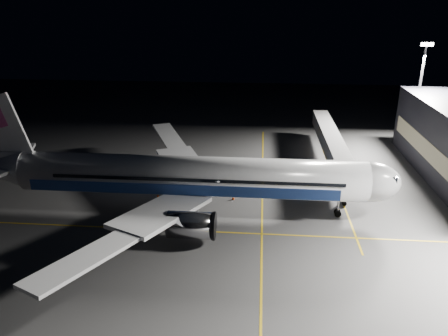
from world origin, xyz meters
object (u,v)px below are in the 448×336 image
safety_cone_a (233,197)px  safety_cone_b (158,195)px  airliner (184,177)px  floodlight_mast_north (420,86)px  safety_cone_c (207,196)px  jet_bridge (332,144)px  baggage_tug (137,162)px

safety_cone_a → safety_cone_b: safety_cone_a is taller
airliner → floodlight_mast_north: size_ratio=2.97×
floodlight_mast_north → safety_cone_c: (-38.44, -27.60, -12.08)m
floodlight_mast_north → jet_bridge: bearing=-142.3°
airliner → safety_cone_a: size_ratio=94.86×
airliner → safety_cone_b: size_ratio=113.21×
safety_cone_b → baggage_tug: bearing=118.1°
safety_cone_c → safety_cone_a: bearing=-5.5°
safety_cone_a → safety_cone_c: 4.05m
jet_bridge → floodlight_mast_north: size_ratio=1.66×
jet_bridge → safety_cone_c: bearing=-146.2°
baggage_tug → safety_cone_a: bearing=-39.4°
airliner → baggage_tug: 20.58m
jet_bridge → floodlight_mast_north: bearing=37.7°
airliner → floodlight_mast_north: floodlight_mast_north is taller
airliner → jet_bridge: size_ratio=1.79×
baggage_tug → safety_cone_c: (14.18, -12.06, -0.41)m
baggage_tug → safety_cone_b: bearing=-67.0°
airliner → jet_bridge: 29.31m
safety_cone_c → floodlight_mast_north: bearing=35.7°
airliner → jet_bridge: (23.08, 18.06, -0.58)m
floodlight_mast_north → safety_cone_a: floodlight_mast_north is taller
baggage_tug → safety_cone_b: (6.64, -12.45, -0.42)m
baggage_tug → safety_cone_a: size_ratio=3.40×
jet_bridge → safety_cone_a: size_ratio=53.08×
safety_cone_b → jet_bridge: bearing=26.7°
safety_cone_a → jet_bridge: bearing=40.6°
baggage_tug → jet_bridge: bearing=-2.4°
floodlight_mast_north → safety_cone_a: (-34.41, -27.99, -12.05)m
jet_bridge → baggage_tug: (-34.62, -1.61, -3.89)m
jet_bridge → safety_cone_b: jet_bridge is taller
airliner → safety_cone_b: (-4.90, 4.00, -4.89)m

